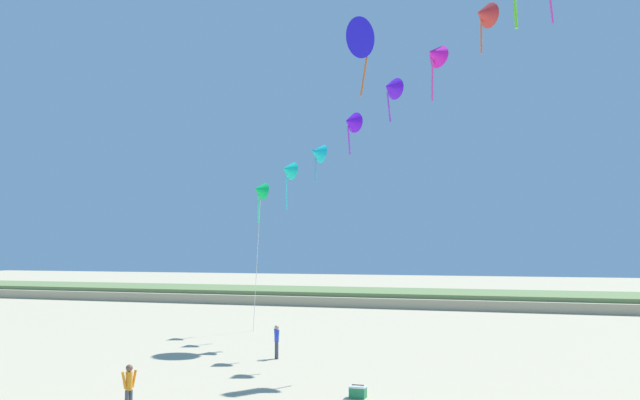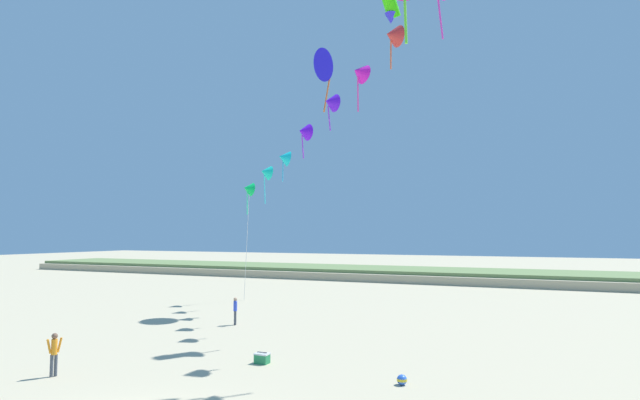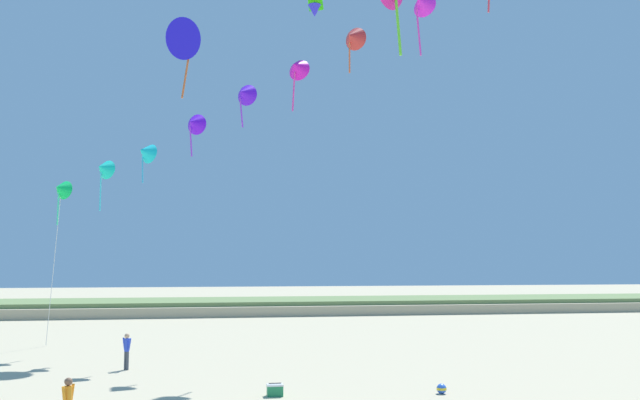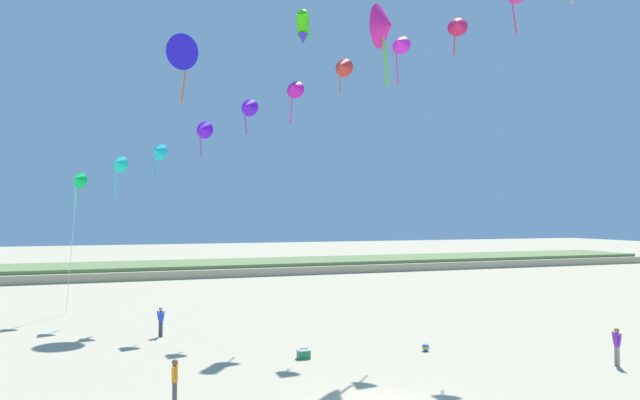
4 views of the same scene
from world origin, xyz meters
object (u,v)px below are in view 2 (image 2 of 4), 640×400
object	(u,v)px
large_kite_mid_trail	(327,64)
beach_cooler	(262,358)
person_mid_center	(54,351)
beach_ball	(402,380)
large_kite_low_lead	(391,4)
person_near_left	(235,309)

from	to	relation	value
large_kite_mid_trail	beach_cooler	bearing A→B (deg)	-76.63
person_mid_center	beach_ball	bearing A→B (deg)	19.01
person_mid_center	large_kite_low_lead	world-z (taller)	large_kite_low_lead
person_near_left	beach_ball	distance (m)	14.14
large_kite_mid_trail	beach_cooler	xyz separation A→B (m)	(3.83, -16.11, -18.04)
person_near_left	large_kite_low_lead	world-z (taller)	large_kite_low_lead
large_kite_mid_trail	person_near_left	bearing A→B (deg)	-102.86
large_kite_low_lead	beach_ball	size ratio (longest dim) A/B	6.09
person_near_left	large_kite_mid_trail	world-z (taller)	large_kite_mid_trail
large_kite_low_lead	beach_ball	bearing A→B (deg)	-73.28
beach_cooler	beach_ball	distance (m)	6.03
person_near_left	beach_cooler	xyz separation A→B (m)	(5.91, -7.00, -0.71)
person_near_left	person_mid_center	distance (m)	11.78
beach_cooler	beach_ball	size ratio (longest dim) A/B	1.59
person_near_left	beach_ball	size ratio (longest dim) A/B	4.42
large_kite_mid_trail	beach_ball	bearing A→B (deg)	-59.50
large_kite_low_lead	large_kite_mid_trail	size ratio (longest dim) A/B	0.43
beach_ball	person_near_left	bearing A→B (deg)	147.51
large_kite_low_lead	beach_cooler	size ratio (longest dim) A/B	3.82
person_near_left	person_mid_center	world-z (taller)	person_near_left
person_mid_center	beach_ball	world-z (taller)	person_mid_center
person_mid_center	beach_cooler	world-z (taller)	person_mid_center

